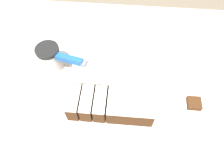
# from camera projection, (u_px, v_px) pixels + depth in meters

# --- Properties ---
(ground_plane) EXTENTS (8.00, 8.00, 0.00)m
(ground_plane) POSITION_uv_depth(u_px,v_px,m) (113.00, 164.00, 1.57)
(ground_plane) COLOR #7F705B
(countertop) EXTENTS (1.40, 1.10, 0.93)m
(countertop) POSITION_uv_depth(u_px,v_px,m) (113.00, 144.00, 1.17)
(countertop) COLOR beige
(countertop) RESTS_ON ground_plane
(cake_board) EXTENTS (0.36, 0.34, 0.01)m
(cake_board) POSITION_uv_depth(u_px,v_px,m) (112.00, 90.00, 0.81)
(cake_board) COLOR white
(cake_board) RESTS_ON countertop
(cake) EXTENTS (0.29, 0.27, 0.07)m
(cake) POSITION_uv_depth(u_px,v_px,m) (113.00, 83.00, 0.78)
(cake) COLOR #472814
(cake) RESTS_ON cake_board
(knife) EXTENTS (0.31, 0.09, 0.02)m
(knife) POSITION_uv_depth(u_px,v_px,m) (76.00, 61.00, 0.77)
(knife) COLOR silver
(knife) RESTS_ON cake
(coffee_cup) EXTENTS (0.09, 0.09, 0.11)m
(coffee_cup) POSITION_uv_depth(u_px,v_px,m) (50.00, 58.00, 0.82)
(coffee_cup) COLOR white
(coffee_cup) RESTS_ON countertop
(paper_napkin) EXTENTS (0.11, 0.11, 0.01)m
(paper_napkin) POSITION_uv_depth(u_px,v_px,m) (193.00, 105.00, 0.77)
(paper_napkin) COLOR white
(paper_napkin) RESTS_ON countertop
(brownie) EXTENTS (0.05, 0.05, 0.02)m
(brownie) POSITION_uv_depth(u_px,v_px,m) (194.00, 103.00, 0.76)
(brownie) COLOR #472814
(brownie) RESTS_ON paper_napkin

